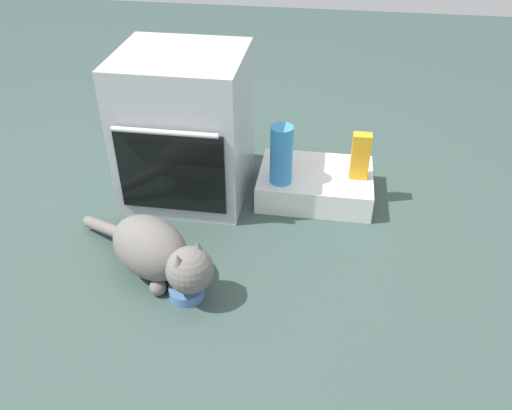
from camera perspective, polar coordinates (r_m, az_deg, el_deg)
The scene contains 7 objects.
ground at distance 2.49m, azimuth -7.95°, elevation -4.22°, with size 8.00×8.00×0.00m, color #384C47.
oven at distance 2.66m, azimuth -7.64°, elevation 8.24°, with size 0.60×0.59×0.74m.
pantry_cabinet at distance 2.76m, azimuth 6.37°, elevation 2.27°, with size 0.57×0.42×0.14m, color white.
food_bowl at distance 2.22m, azimuth -7.45°, elevation -9.07°, with size 0.15×0.15×0.08m.
cat at distance 2.24m, azimuth -10.52°, elevation -4.96°, with size 0.73×0.51×0.28m.
juice_carton at distance 2.66m, azimuth 11.14°, elevation 5.16°, with size 0.09×0.06×0.24m, color orange.
water_bottle at distance 2.56m, azimuth 2.73°, elevation 5.39°, with size 0.11×0.11×0.30m, color #388CD1.
Camera 1 is at (0.62, -1.82, 1.58)m, focal length 37.26 mm.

